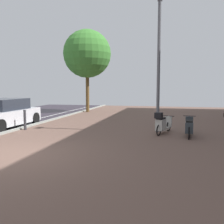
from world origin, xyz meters
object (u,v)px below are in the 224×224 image
at_px(parked_car_near, 4,114).
at_px(street_tree, 87,54).
at_px(bollard_far, 25,120).
at_px(lamp_post, 159,58).
at_px(scooter_near, 189,127).
at_px(scooter_mid, 162,124).

relative_size(parked_car_near, street_tree, 0.60).
height_order(parked_car_near, bollard_far, parked_car_near).
bearing_deg(lamp_post, scooter_near, -32.37).
distance_m(scooter_near, parked_car_near, 8.90).
relative_size(scooter_near, street_tree, 0.29).
xyz_separation_m(scooter_near, street_tree, (-7.30, 8.73, 4.24)).
bearing_deg(lamp_post, parked_car_near, -176.77).
height_order(scooter_mid, street_tree, street_tree).
xyz_separation_m(parked_car_near, lamp_post, (7.58, 0.43, 2.61)).
relative_size(scooter_mid, street_tree, 0.26).
relative_size(street_tree, bollard_far, 6.89).
bearing_deg(scooter_mid, street_tree, 126.61).
bearing_deg(street_tree, scooter_mid, -53.39).
bearing_deg(parked_car_near, street_tree, 79.24).
bearing_deg(street_tree, bollard_far, -90.82).
height_order(parked_car_near, street_tree, street_tree).
bearing_deg(lamp_post, street_tree, 127.16).
bearing_deg(parked_car_near, scooter_mid, -0.19).
height_order(scooter_mid, bollard_far, scooter_mid).
bearing_deg(scooter_near, parked_car_near, 177.41).
bearing_deg(scooter_mid, parked_car_near, 179.81).
distance_m(scooter_near, lamp_post, 3.29).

